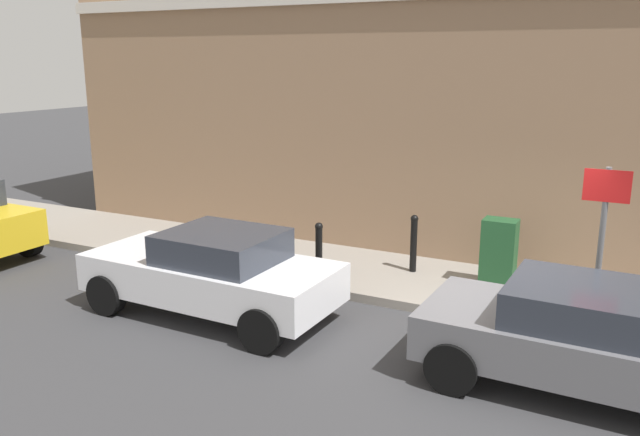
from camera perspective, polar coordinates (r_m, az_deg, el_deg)
ground at (r=9.30m, az=14.50°, el=-11.12°), size 80.00×80.00×0.00m
sidewalk at (r=13.38m, az=-9.26°, el=-2.73°), size 2.41×30.00×0.15m
corner_building at (r=16.27m, az=5.94°, el=15.84°), size 7.41×12.50×8.86m
car_grey at (r=8.30m, az=23.32°, el=-9.72°), size 1.89×4.13×1.31m
car_white at (r=10.04m, az=-9.38°, el=-4.67°), size 1.85×3.98×1.35m
utility_cabinet at (r=11.13m, az=15.45°, el=-3.22°), size 0.46×0.61×1.15m
bollard_near_cabinet at (r=11.59m, az=8.25°, el=-2.05°), size 0.14×0.14×1.04m
bollard_far_kerb at (r=10.95m, az=-0.10°, el=-2.86°), size 0.14×0.14×1.04m
street_sign at (r=9.61m, az=23.65°, el=-0.52°), size 0.08×0.60×2.30m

